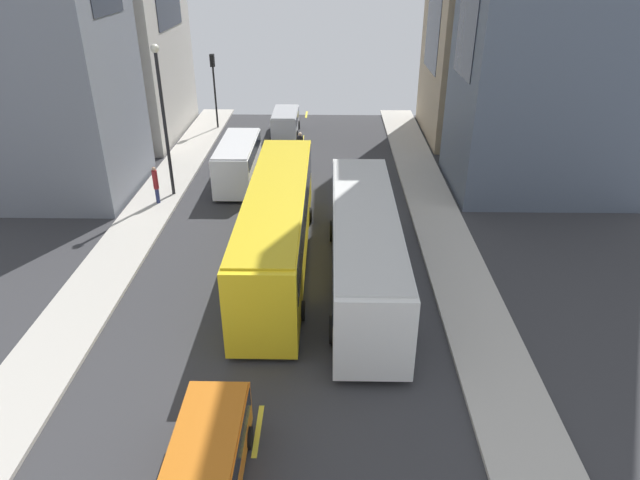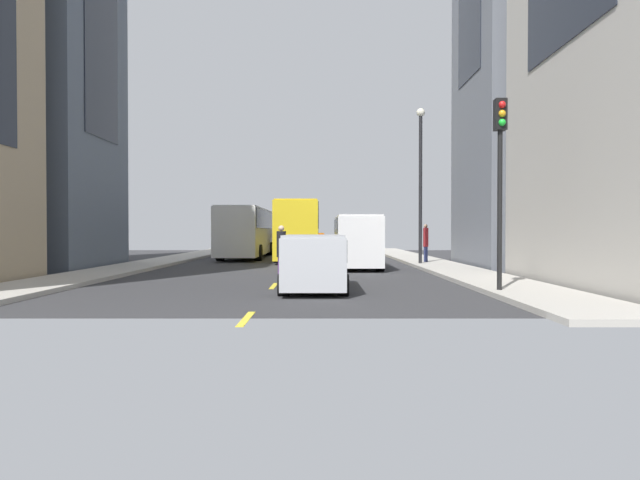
% 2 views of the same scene
% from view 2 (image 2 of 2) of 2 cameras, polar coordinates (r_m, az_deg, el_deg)
% --- Properties ---
extents(ground_plane, '(41.85, 41.85, 0.00)m').
position_cam_2_polar(ground_plane, '(32.77, -2.54, -2.29)').
color(ground_plane, '#333335').
extents(sidewalk_west, '(2.62, 44.00, 0.15)m').
position_cam_2_polar(sidewalk_west, '(33.99, -15.48, -2.09)').
color(sidewalk_west, '#B2ADA3').
rests_on(sidewalk_west, ground).
extents(sidewalk_east, '(2.62, 44.00, 0.15)m').
position_cam_2_polar(sidewalk_east, '(33.29, 10.69, -2.13)').
color(sidewalk_east, '#B2ADA3').
rests_on(sidewalk_east, ground).
extents(lane_stripe_0, '(0.16, 2.00, 0.01)m').
position_cam_2_polar(lane_stripe_0, '(11.93, -7.35, -7.94)').
color(lane_stripe_0, yellow).
rests_on(lane_stripe_0, ground).
extents(lane_stripe_1, '(0.16, 2.00, 0.01)m').
position_cam_2_polar(lane_stripe_1, '(18.84, -4.55, -4.67)').
color(lane_stripe_1, yellow).
rests_on(lane_stripe_1, ground).
extents(lane_stripe_2, '(0.16, 2.00, 0.01)m').
position_cam_2_polar(lane_stripe_2, '(25.79, -3.27, -3.16)').
color(lane_stripe_2, yellow).
rests_on(lane_stripe_2, ground).
extents(lane_stripe_3, '(0.16, 2.00, 0.01)m').
position_cam_2_polar(lane_stripe_3, '(32.77, -2.54, -2.28)').
color(lane_stripe_3, yellow).
rests_on(lane_stripe_3, ground).
extents(lane_stripe_4, '(0.16, 2.00, 0.01)m').
position_cam_2_polar(lane_stripe_4, '(39.75, -2.06, -1.72)').
color(lane_stripe_4, yellow).
rests_on(lane_stripe_4, ground).
extents(lane_stripe_5, '(0.16, 2.00, 0.01)m').
position_cam_2_polar(lane_stripe_5, '(46.74, -1.73, -1.32)').
color(lane_stripe_5, yellow).
rests_on(lane_stripe_5, ground).
extents(lane_stripe_6, '(0.16, 2.00, 0.01)m').
position_cam_2_polar(lane_stripe_6, '(53.74, -1.48, -1.03)').
color(lane_stripe_6, yellow).
rests_on(lane_stripe_6, ground).
extents(city_bus_white, '(2.80, 12.61, 3.35)m').
position_cam_2_polar(city_bus_white, '(38.85, -7.22, 1.17)').
color(city_bus_white, silver).
rests_on(city_bus_white, ground).
extents(streetcar_yellow, '(2.70, 13.77, 3.59)m').
position_cam_2_polar(streetcar_yellow, '(36.87, -1.90, 1.37)').
color(streetcar_yellow, yellow).
rests_on(streetcar_yellow, ground).
extents(delivery_van_white, '(2.25, 6.07, 2.58)m').
position_cam_2_polar(delivery_van_white, '(27.53, 3.95, 0.25)').
color(delivery_van_white, white).
rests_on(delivery_van_white, ground).
extents(car_silver_0, '(2.01, 4.29, 1.72)m').
position_cam_2_polar(car_silver_0, '(17.21, -0.46, -1.83)').
color(car_silver_0, '#B7BABF').
rests_on(car_silver_0, ground).
extents(car_orange_1, '(1.90, 4.54, 1.66)m').
position_cam_2_polar(car_orange_1, '(48.66, -0.42, -0.08)').
color(car_orange_1, orange).
rests_on(car_orange_1, ground).
extents(pedestrian_waiting_curb, '(0.29, 0.29, 2.06)m').
position_cam_2_polar(pedestrian_waiting_curb, '(31.19, 10.87, -0.15)').
color(pedestrian_waiting_curb, navy).
rests_on(pedestrian_waiting_curb, ground).
extents(pedestrian_crossing_near, '(0.40, 0.40, 2.08)m').
position_cam_2_polar(pedestrian_crossing_near, '(23.84, -3.79, -0.89)').
color(pedestrian_crossing_near, '#593372').
rests_on(pedestrian_crossing_near, ground).
extents(traffic_light_near_corner, '(0.32, 0.44, 5.47)m').
position_cam_2_polar(traffic_light_near_corner, '(17.03, 18.01, 8.09)').
color(traffic_light_near_corner, black).
rests_on(traffic_light_near_corner, ground).
extents(streetlamp_near, '(0.44, 0.44, 8.10)m').
position_cam_2_polar(streetlamp_near, '(30.02, 10.35, 7.01)').
color(streetlamp_near, black).
rests_on(streetlamp_near, ground).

